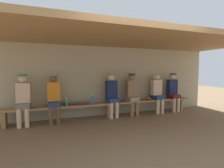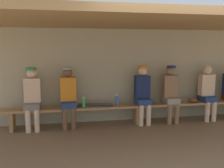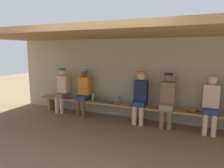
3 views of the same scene
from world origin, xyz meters
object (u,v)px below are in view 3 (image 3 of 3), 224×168
object	(u,v)px
water_bottle_green	(119,99)
baseball_glove_worn	(192,110)
baseball_bat	(102,100)
player_leftmost	(168,97)
player_rightmost	(140,95)
player_with_sunglasses	(84,90)
water_bottle_clear	(93,97)
player_in_white	(62,88)
player_middle	(211,102)
bench	(134,108)

from	to	relation	value
water_bottle_green	baseball_glove_worn	distance (m)	1.89
baseball_bat	player_leftmost	bearing A→B (deg)	9.26
player_rightmost	player_with_sunglasses	bearing A→B (deg)	180.00
player_leftmost	water_bottle_clear	bearing A→B (deg)	-178.93
player_rightmost	water_bottle_green	xyz separation A→B (m)	(-0.61, 0.04, -0.17)
player_in_white	water_bottle_clear	size ratio (longest dim) A/B	6.04
player_in_white	water_bottle_green	bearing A→B (deg)	1.13
water_bottle_clear	water_bottle_green	size ratio (longest dim) A/B	0.92
water_bottle_green	baseball_glove_worn	bearing A→B (deg)	-2.04
player_middle	water_bottle_clear	xyz separation A→B (m)	(-3.02, -0.04, -0.16)
water_bottle_clear	baseball_bat	bearing A→B (deg)	7.39
player_rightmost	player_middle	bearing A→B (deg)	-0.02
player_rightmost	baseball_bat	distance (m)	1.13
player_in_white	baseball_glove_worn	bearing A→B (deg)	-0.47
player_with_sunglasses	player_leftmost	world-z (taller)	same
player_middle	baseball_glove_worn	size ratio (longest dim) A/B	5.56
bench	player_in_white	world-z (taller)	player_in_white
player_middle	player_in_white	bearing A→B (deg)	179.99
player_rightmost	water_bottle_green	bearing A→B (deg)	176.59
player_rightmost	baseball_glove_worn	xyz separation A→B (m)	(1.27, -0.03, -0.24)
baseball_glove_worn	water_bottle_green	bearing A→B (deg)	166.82
player_middle	baseball_bat	distance (m)	2.76
bench	player_middle	xyz separation A→B (m)	(1.80, 0.00, 0.34)
player_in_white	water_bottle_clear	xyz separation A→B (m)	(1.08, -0.04, -0.18)
player_rightmost	player_middle	xyz separation A→B (m)	(1.65, -0.00, -0.02)
water_bottle_green	baseball_bat	distance (m)	0.50
baseball_glove_worn	bench	bearing A→B (deg)	167.77
water_bottle_clear	baseball_bat	xyz separation A→B (m)	(0.27, 0.03, -0.07)
baseball_glove_worn	player_in_white	bearing A→B (deg)	168.39
player_leftmost	water_bottle_green	bearing A→B (deg)	178.40
player_with_sunglasses	player_in_white	distance (m)	0.76
player_rightmost	baseball_glove_worn	size ratio (longest dim) A/B	5.60
player_middle	player_in_white	size ratio (longest dim) A/B	0.99
player_middle	water_bottle_clear	world-z (taller)	player_middle
bench	player_with_sunglasses	distance (m)	1.60
player_rightmost	player_leftmost	xyz separation A→B (m)	(0.69, 0.00, 0.00)
player_rightmost	player_leftmost	size ratio (longest dim) A/B	1.00
player_in_white	bench	bearing A→B (deg)	-0.09
player_leftmost	player_in_white	size ratio (longest dim) A/B	1.00
bench	player_with_sunglasses	world-z (taller)	player_with_sunglasses
player_with_sunglasses	bench	bearing A→B (deg)	-0.13
player_rightmost	baseball_glove_worn	world-z (taller)	player_rightmost
bench	water_bottle_clear	size ratio (longest dim) A/B	26.95
player_leftmost	water_bottle_green	world-z (taller)	player_leftmost
water_bottle_clear	player_leftmost	bearing A→B (deg)	1.07
player_with_sunglasses	player_in_white	bearing A→B (deg)	180.00
player_middle	player_leftmost	size ratio (longest dim) A/B	0.99
player_with_sunglasses	player_in_white	world-z (taller)	same
water_bottle_green	baseball_glove_worn	size ratio (longest dim) A/B	1.01
player_with_sunglasses	baseball_glove_worn	size ratio (longest dim) A/B	5.60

